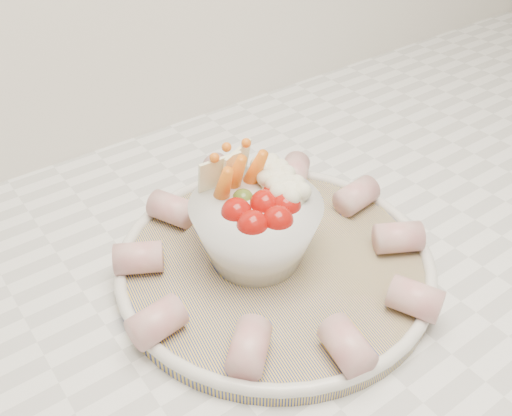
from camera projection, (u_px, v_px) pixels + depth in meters
serving_platter at (275, 262)px, 0.57m from camera, size 0.36×0.36×0.02m
veggie_bowl at (257, 223)px, 0.54m from camera, size 0.13×0.13×0.11m
cured_meat_rolls at (274, 247)px, 0.55m from camera, size 0.31×0.31×0.03m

